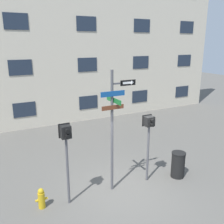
{
  "coord_description": "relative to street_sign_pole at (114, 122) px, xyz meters",
  "views": [
    {
      "loc": [
        -3.93,
        -6.57,
        4.99
      ],
      "look_at": [
        -0.36,
        0.3,
        2.82
      ],
      "focal_mm": 40.0,
      "sensor_mm": 36.0,
      "label": 1
    }
  ],
  "objects": [
    {
      "name": "ground_plane",
      "position": [
        0.29,
        -0.29,
        -2.47
      ],
      "size": [
        60.0,
        60.0,
        0.0
      ],
      "primitive_type": "plane",
      "color": "#595651"
    },
    {
      "name": "building_facade",
      "position": [
        0.29,
        8.21,
        3.59
      ],
      "size": [
        24.0,
        0.64,
        12.12
      ],
      "color": "beige",
      "rests_on": "ground_plane"
    },
    {
      "name": "street_sign_pole",
      "position": [
        0.0,
        0.0,
        0.0
      ],
      "size": [
        1.28,
        0.95,
        4.17
      ],
      "color": "#4C4C51",
      "rests_on": "ground_plane"
    },
    {
      "name": "pedestrian_signal_left",
      "position": [
        -1.65,
        -0.06,
        -0.41
      ],
      "size": [
        0.36,
        0.4,
        2.65
      ],
      "color": "#4C4C51",
      "rests_on": "ground_plane"
    },
    {
      "name": "pedestrian_signal_right",
      "position": [
        1.37,
        -0.07,
        -0.5
      ],
      "size": [
        0.39,
        0.4,
        2.52
      ],
      "color": "#4C4C51",
      "rests_on": "ground_plane"
    },
    {
      "name": "fire_hydrant",
      "position": [
        -2.49,
        0.1,
        -2.15
      ],
      "size": [
        0.37,
        0.21,
        0.67
      ],
      "color": "gold",
      "rests_on": "ground_plane"
    },
    {
      "name": "trash_bin",
      "position": [
        2.55,
        -0.4,
        -1.97
      ],
      "size": [
        0.53,
        0.53,
        1.0
      ],
      "color": "black",
      "rests_on": "ground_plane"
    }
  ]
}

